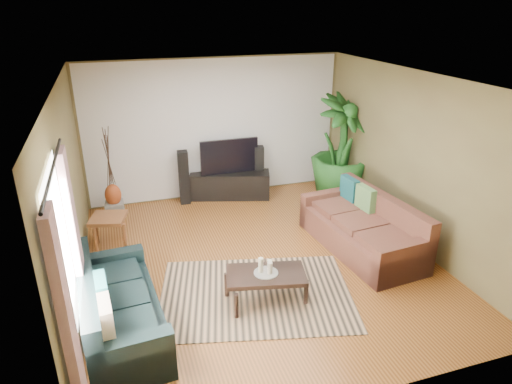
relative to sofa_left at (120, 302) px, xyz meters
name	(u,v)px	position (x,y,z in m)	size (l,w,h in m)	color
floor	(260,261)	(2.05, 1.02, -0.42)	(5.50, 5.50, 0.00)	#955726
ceiling	(261,80)	(2.05, 1.02, 2.28)	(5.50, 5.50, 0.00)	white
wall_back	(215,129)	(2.05, 3.77, 0.93)	(5.00, 5.00, 0.00)	brown
wall_front	(360,285)	(2.05, -1.73, 0.93)	(5.00, 5.00, 0.00)	brown
wall_left	(70,200)	(-0.45, 1.02, 0.92)	(5.50, 5.50, 0.00)	brown
wall_right	(412,160)	(4.55, 1.02, 0.92)	(5.50, 5.50, 0.00)	brown
backwall_panel	(215,129)	(2.05, 3.76, 0.93)	(4.90, 4.90, 0.00)	white
window_pane	(63,260)	(-0.43, -0.58, 0.97)	(1.80, 1.80, 0.00)	white
curtain_near	(69,332)	(-0.38, -1.33, 0.72)	(0.08, 0.35, 2.20)	gray
curtain_far	(76,245)	(-0.38, 0.17, 0.72)	(0.08, 0.35, 2.20)	gray
curtain_rod	(52,169)	(-0.38, -0.58, 1.87)	(0.03, 0.03, 1.90)	black
sofa_left	(120,302)	(0.00, 0.00, 0.00)	(1.97, 0.84, 0.85)	black
sofa_right	(362,224)	(3.67, 0.89, 0.00)	(2.18, 0.98, 0.85)	#552E24
area_rug	(256,294)	(1.72, 0.22, -0.42)	(2.53, 1.79, 0.01)	tan
coffee_table	(266,287)	(1.81, 0.07, -0.22)	(1.01, 0.55, 0.41)	black
candle_tray	(266,273)	(1.81, 0.07, 0.00)	(0.31, 0.31, 0.01)	gray
candle_tall	(261,265)	(1.75, 0.10, 0.10)	(0.06, 0.06, 0.20)	#EBE2C7
candle_mid	(270,268)	(1.85, 0.03, 0.08)	(0.06, 0.06, 0.16)	beige
candle_short	(270,265)	(1.88, 0.13, 0.07)	(0.06, 0.06, 0.13)	beige
tv_stand	(230,185)	(2.25, 3.52, -0.17)	(1.55, 0.47, 0.52)	black
television	(229,156)	(2.25, 3.52, 0.43)	(1.14, 0.06, 0.67)	black
speaker_left	(184,177)	(1.35, 3.52, 0.10)	(0.19, 0.21, 1.05)	black
speaker_right	(259,170)	(2.86, 3.52, 0.07)	(0.18, 0.20, 1.00)	black
potted_plant	(341,149)	(4.30, 2.84, 0.59)	(1.14, 1.14, 2.03)	#1A4C19
plant_pot	(338,190)	(4.30, 2.84, -0.28)	(0.38, 0.38, 0.29)	black
pedestal	(115,210)	(0.03, 3.23, -0.27)	(0.31, 0.31, 0.31)	gray
vase	(113,195)	(0.03, 3.23, 0.03)	(0.29, 0.29, 0.40)	#983F1B
side_table	(110,232)	(-0.08, 2.15, -0.15)	(0.51, 0.51, 0.54)	brown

